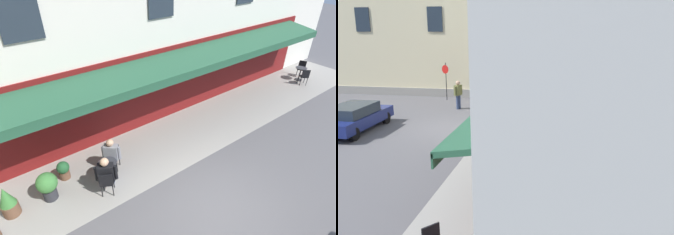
# 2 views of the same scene
# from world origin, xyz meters

# --- Properties ---
(ground_plane) EXTENTS (70.00, 70.00, 0.00)m
(ground_plane) POSITION_xyz_m (0.00, 0.00, 0.00)
(ground_plane) COLOR #565456
(sidewalk_cafe_terrace) EXTENTS (20.50, 3.20, 0.01)m
(sidewalk_cafe_terrace) POSITION_xyz_m (-3.25, -3.40, 0.00)
(sidewalk_cafe_terrace) COLOR gray
(sidewalk_cafe_terrace) RESTS_ON ground_plane
(back_alley_steps) EXTENTS (2.40, 1.75, 0.60)m
(back_alley_steps) POSITION_xyz_m (6.60, -4.59, 0.24)
(back_alley_steps) COLOR gray
(back_alley_steps) RESTS_ON ground_plane
(cafe_table_mid_terrace) EXTENTS (0.60, 0.60, 0.75)m
(cafe_table_mid_terrace) POSITION_xyz_m (1.99, -2.93, 0.49)
(cafe_table_mid_terrace) COLOR black
(cafe_table_mid_terrace) RESTS_ON ground_plane
(cafe_chair_black_under_awning) EXTENTS (0.55, 0.55, 0.91)m
(cafe_chair_black_under_awning) POSITION_xyz_m (2.31, -2.39, 0.55)
(cafe_chair_black_under_awning) COLOR black
(cafe_chair_black_under_awning) RESTS_ON ground_plane
(cafe_chair_black_corner_right) EXTENTS (0.56, 0.56, 0.91)m
(cafe_chair_black_corner_right) POSITION_xyz_m (1.57, -3.41, 0.55)
(cafe_chair_black_corner_right) COLOR black
(cafe_chair_black_corner_right) RESTS_ON ground_plane
(seated_patron_in_black) EXTENTS (0.64, 0.67, 1.34)m
(seated_patron_in_black) POSITION_xyz_m (2.20, -2.58, 0.71)
(seated_patron_in_black) COLOR navy
(seated_patron_in_black) RESTS_ON ground_plane
(seated_companion_in_grey) EXTENTS (0.61, 0.62, 1.29)m
(seated_companion_in_grey) POSITION_xyz_m (1.71, -3.25, 0.69)
(seated_companion_in_grey) COLOR navy
(seated_companion_in_grey) RESTS_ON ground_plane
(walking_pedestrian_in_olive) EXTENTS (0.70, 0.43, 1.77)m
(walking_pedestrian_in_olive) POSITION_xyz_m (4.34, 0.85, 1.03)
(walking_pedestrian_in_olive) COLOR navy
(walking_pedestrian_in_olive) RESTS_ON ground_plane
(no_parking_sign) EXTENTS (0.25, 0.55, 2.60)m
(no_parking_sign) POSITION_xyz_m (6.88, 2.50, 1.79)
(no_parking_sign) COLOR black
(no_parking_sign) RESTS_ON ground_plane
(potted_plant_under_sign) EXTENTS (0.33, 0.33, 0.96)m
(potted_plant_under_sign) POSITION_xyz_m (5.94, -4.21, 0.47)
(potted_plant_under_sign) COLOR brown
(potted_plant_under_sign) RESTS_ON ground_plane
(potted_plant_by_steps) EXTENTS (0.38, 0.38, 1.02)m
(potted_plant_by_steps) POSITION_xyz_m (5.44, -2.83, 0.50)
(potted_plant_by_steps) COLOR brown
(potted_plant_by_steps) RESTS_ON ground_plane
(potted_plant_mid_terrace) EXTENTS (0.41, 0.41, 0.66)m
(potted_plant_mid_terrace) POSITION_xyz_m (3.14, -3.91, 0.35)
(potted_plant_mid_terrace) COLOR brown
(potted_plant_mid_terrace) RESTS_ON ground_plane
(potted_plant_entrance_left) EXTENTS (0.63, 0.63, 0.96)m
(potted_plant_entrance_left) POSITION_xyz_m (3.79, -3.32, 0.55)
(potted_plant_entrance_left) COLOR #2D2D33
(potted_plant_entrance_left) RESTS_ON ground_plane
(potted_plant_entrance_right) EXTENTS (0.47, 0.47, 1.03)m
(potted_plant_entrance_right) POSITION_xyz_m (4.87, -3.41, 0.50)
(potted_plant_entrance_right) COLOR brown
(potted_plant_entrance_right) RESTS_ON ground_plane
(parked_car_navy) EXTENTS (4.32, 1.85, 1.33)m
(parked_car_navy) POSITION_xyz_m (-1.11, 4.38, 0.71)
(parked_car_navy) COLOR navy
(parked_car_navy) RESTS_ON ground_plane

